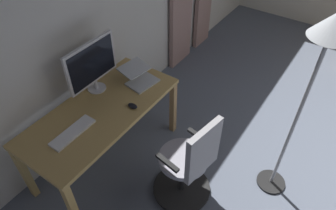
% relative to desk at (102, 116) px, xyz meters
% --- Properties ---
extents(desk, '(1.55, 0.71, 0.74)m').
position_rel_desk_xyz_m(desk, '(0.00, 0.00, 0.00)').
color(desk, tan).
rests_on(desk, ground).
extents(office_chair, '(0.56, 0.56, 1.04)m').
position_rel_desk_xyz_m(office_chair, '(-0.09, 0.91, -0.18)').
color(office_chair, black).
rests_on(office_chair, ground).
extents(computer_monitor, '(0.59, 0.18, 0.52)m').
position_rel_desk_xyz_m(computer_monitor, '(-0.19, -0.24, 0.38)').
color(computer_monitor, silver).
rests_on(computer_monitor, desk).
extents(computer_keyboard, '(0.42, 0.13, 0.02)m').
position_rel_desk_xyz_m(computer_keyboard, '(0.35, 0.02, 0.10)').
color(computer_keyboard, white).
rests_on(computer_keyboard, desk).
extents(laptop, '(0.33, 0.37, 0.15)m').
position_rel_desk_xyz_m(laptop, '(-0.53, 0.04, 0.14)').
color(laptop, '#B7BCC1').
rests_on(laptop, desk).
extents(computer_mouse, '(0.06, 0.10, 0.04)m').
position_rel_desk_xyz_m(computer_mouse, '(-0.18, 0.23, 0.11)').
color(computer_mouse, black).
rests_on(computer_mouse, desk).
extents(floor_lamp, '(0.30, 0.30, 1.85)m').
position_rel_desk_xyz_m(floor_lamp, '(-0.69, 1.54, 0.86)').
color(floor_lamp, black).
rests_on(floor_lamp, ground).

